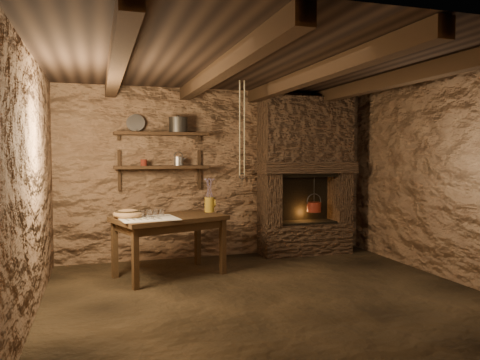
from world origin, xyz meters
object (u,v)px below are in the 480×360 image
object	(u,v)px
iron_stockpot	(178,126)
red_pot	(314,206)
work_table	(170,244)
wooden_bowl	(128,214)
stoneware_jug	(210,197)

from	to	relation	value
iron_stockpot	red_pot	size ratio (longest dim) A/B	0.46
work_table	iron_stockpot	xyz separation A→B (m)	(0.24, 0.76, 1.47)
wooden_bowl	red_pot	bearing A→B (deg)	13.29
work_table	red_pot	world-z (taller)	red_pot
iron_stockpot	red_pot	world-z (taller)	iron_stockpot
stoneware_jug	iron_stockpot	distance (m)	1.12
work_table	stoneware_jug	size ratio (longest dim) A/B	3.26
work_table	red_pot	size ratio (longest dim) A/B	2.68
stoneware_jug	wooden_bowl	size ratio (longest dim) A/B	1.26
work_table	wooden_bowl	bearing A→B (deg)	160.81
stoneware_jug	wooden_bowl	distance (m)	1.09
iron_stockpot	red_pot	xyz separation A→B (m)	(1.99, -0.12, -1.16)
stoneware_jug	red_pot	xyz separation A→B (m)	(1.68, 0.39, -0.22)
work_table	stoneware_jug	distance (m)	0.81
wooden_bowl	iron_stockpot	distance (m)	1.52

